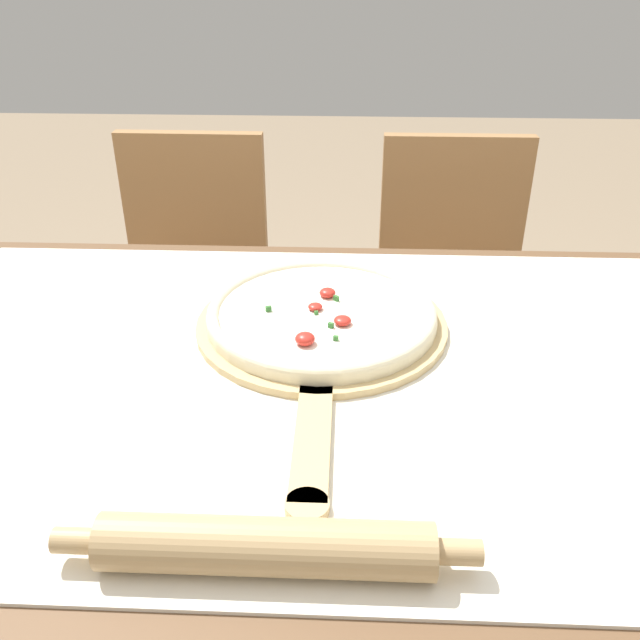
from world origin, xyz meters
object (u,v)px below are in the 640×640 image
Objects in this scene: pizza_peel at (320,331)px; rolling_pin at (266,546)px; chair_right at (451,286)px; pizza at (321,314)px; chair_left at (194,281)px.

pizza_peel is 1.49× the size of rolling_pin.
pizza is at bearing -115.32° from chair_right.
chair_right reaches higher than pizza.
pizza_peel is at bearing -61.52° from chair_left.
pizza_peel is 0.70× the size of chair_right.
pizza is 0.41× the size of chair_right.
rolling_pin is at bearing -94.11° from pizza.
chair_left reaches higher than rolling_pin.
chair_left is (-0.34, 1.15, -0.29)m from rolling_pin.
rolling_pin is (-0.03, -0.45, 0.02)m from pizza_peel.
rolling_pin is 1.24m from chair_left.
pizza reaches higher than pizza_peel.
rolling_pin is at bearing -94.31° from pizza_peel.
chair_right is at bearing 0.64° from chair_left.
chair_right reaches higher than pizza_peel.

